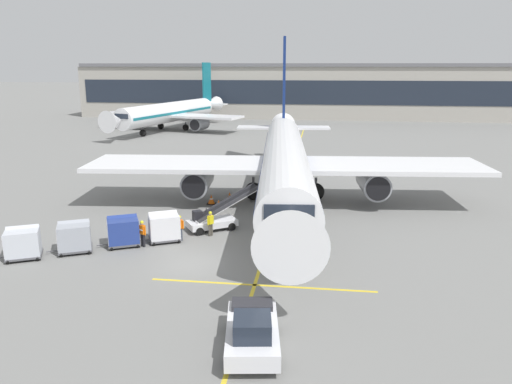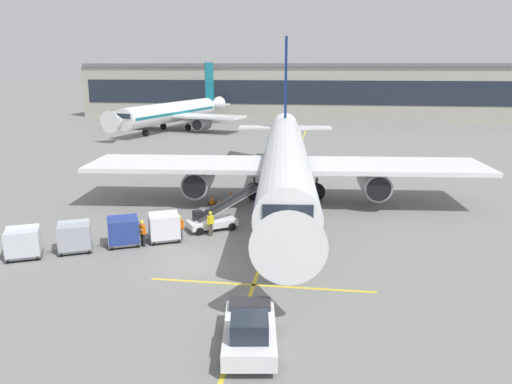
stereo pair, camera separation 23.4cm
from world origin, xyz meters
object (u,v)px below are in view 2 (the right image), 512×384
Objects in this scene: baggage_cart_fourth at (23,242)px; ground_crew_wingwalker at (175,221)px; baggage_cart_lead at (164,226)px; baggage_cart_second at (123,230)px; ground_crew_by_loader at (211,222)px; ground_crew_marshaller at (142,232)px; belt_loader at (215,217)px; ground_crew_by_carts at (180,226)px; safety_cone_engine_keepout at (212,199)px; safety_cone_nose_mark at (230,196)px; baggage_cart_third at (74,236)px; safety_cone_wingtip at (219,204)px; distant_airplane at (173,113)px; pushback_tug at (250,331)px; parked_airplane at (286,160)px.

baggage_cart_fourth is 1.60× the size of ground_crew_wingwalker.
baggage_cart_lead is 2.63m from baggage_cart_second.
ground_crew_by_loader and ground_crew_marshaller have the same top height.
belt_loader reaches higher than ground_crew_by_carts.
ground_crew_by_loader reaches higher than safety_cone_engine_keepout.
safety_cone_nose_mark is (9.88, 14.47, -0.62)m from baggage_cart_fourth.
baggage_cart_second is 2.95m from baggage_cart_third.
baggage_cart_second reaches higher than safety_cone_wingtip.
baggage_cart_lead is at bearing 28.58° from baggage_cart_fourth.
distant_airplane is (-9.17, 59.72, 2.16)m from baggage_cart_fourth.
baggage_cart_third is 0.60× the size of pushback_tug.
baggage_cart_fourth is at bearing -146.02° from ground_crew_wingwalker.
baggage_cart_third is 4.13m from ground_crew_marshaller.
safety_cone_wingtip is at bearing 105.52° from pushback_tug.
baggage_cart_second is 1.60× the size of ground_crew_wingwalker.
baggage_cart_third is 15.61m from pushback_tug.
pushback_tug reaches higher than ground_crew_wingwalker.
pushback_tug is 23.03m from safety_cone_nose_mark.
baggage_cart_second reaches higher than ground_crew_by_loader.
baggage_cart_second is at bearing -114.57° from safety_cone_wingtip.
parked_airplane is 8.22× the size of belt_loader.
belt_loader is 5.58m from ground_crew_marshaller.
safety_cone_engine_keepout is (0.09, 9.04, -0.61)m from ground_crew_by_carts.
ground_crew_by_loader is 2.16m from ground_crew_by_carts.
baggage_cart_second is 1.60× the size of ground_crew_by_carts.
baggage_cart_lead is 1.60× the size of ground_crew_by_loader.
baggage_cart_third reaches higher than ground_crew_by_loader.
baggage_cart_second is at bearing -142.31° from belt_loader.
pushback_tug reaches higher than ground_crew_by_loader.
ground_crew_marshaller reaches higher than safety_cone_engine_keepout.
ground_crew_wingwalker is at bearing 36.11° from baggage_cart_third.
safety_cone_engine_keepout is at bearing 102.34° from ground_crew_by_loader.
parked_airplane is 24.16× the size of ground_crew_by_carts.
parked_airplane is at bearing 50.72° from baggage_cart_second.
parked_airplane reaches higher than pushback_tug.
belt_loader is 9.45m from baggage_cart_third.
ground_crew_by_carts is at bearing 25.50° from baggage_cart_third.
baggage_cart_second is 1.00× the size of baggage_cart_fourth.
baggage_cart_fourth is (-7.45, -4.06, 0.00)m from baggage_cart_lead.
ground_crew_marshaller is at bearing -74.67° from distant_airplane.
safety_cone_engine_keepout is at bearing 78.50° from ground_crew_marshaller.
baggage_cart_second is 1.31m from ground_crew_marshaller.
baggage_cart_lead is at bearing -103.15° from safety_cone_nose_mark.
ground_crew_by_loader is at bearing -115.57° from parked_airplane.
ground_crew_marshaller is at bearing -106.56° from safety_cone_nose_mark.
baggage_cart_third is 1.60× the size of ground_crew_marshaller.
baggage_cart_third is at bearing 29.22° from baggage_cart_fourth.
pushback_tug is at bearing -70.34° from distant_airplane.
distant_airplane is at bearing 101.36° from baggage_cart_third.
safety_cone_engine_keepout is (0.74, 8.02, -0.61)m from ground_crew_wingwalker.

